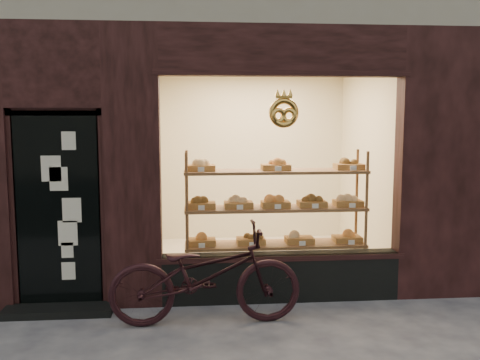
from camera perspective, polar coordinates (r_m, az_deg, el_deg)
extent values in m
cube|color=black|center=(6.27, 4.35, -10.24)|extent=(2.70, 0.25, 0.55)
cube|color=black|center=(6.10, -18.82, -3.11)|extent=(0.90, 0.04, 2.15)
cube|color=black|center=(6.22, -18.78, -13.02)|extent=(1.15, 0.35, 0.08)
torus|color=gold|center=(5.89, 4.69, 7.16)|extent=(0.33, 0.07, 0.33)
cube|color=brown|center=(6.74, 3.73, -11.01)|extent=(2.20, 0.45, 0.04)
cube|color=brown|center=(6.60, 3.76, -6.88)|extent=(2.20, 0.45, 0.03)
cube|color=brown|center=(6.51, 3.79, -3.03)|extent=(2.20, 0.45, 0.04)
cube|color=brown|center=(6.45, 3.83, 0.91)|extent=(2.20, 0.45, 0.04)
cylinder|color=brown|center=(6.27, -5.68, -4.84)|extent=(0.04, 0.04, 1.70)
cylinder|color=brown|center=(6.60, 13.29, -4.39)|extent=(0.04, 0.04, 1.70)
cylinder|color=brown|center=(6.65, -5.65, -4.15)|extent=(0.04, 0.04, 1.70)
cylinder|color=brown|center=(6.97, 12.28, -3.77)|extent=(0.04, 0.04, 1.70)
cube|color=brown|center=(6.51, -4.13, -6.60)|extent=(0.34, 0.24, 0.07)
sphere|color=#CE7743|center=(6.49, -4.14, -5.87)|extent=(0.11, 0.11, 0.11)
cube|color=white|center=(6.33, -4.10, -6.99)|extent=(0.07, 0.01, 0.05)
cube|color=brown|center=(6.55, 1.16, -6.51)|extent=(0.34, 0.24, 0.07)
sphere|color=#513413|center=(6.53, 1.16, -5.78)|extent=(0.11, 0.11, 0.11)
cube|color=white|center=(6.37, 1.34, -6.89)|extent=(0.08, 0.01, 0.05)
cube|color=brown|center=(6.64, 6.34, -6.36)|extent=(0.34, 0.24, 0.07)
sphere|color=#E9B788|center=(6.62, 6.35, -5.64)|extent=(0.11, 0.11, 0.11)
cube|color=white|center=(6.47, 6.67, -6.73)|extent=(0.07, 0.01, 0.05)
cube|color=brown|center=(6.78, 11.34, -6.17)|extent=(0.34, 0.24, 0.07)
sphere|color=#CE7743|center=(6.77, 11.36, -5.47)|extent=(0.11, 0.11, 0.11)
cube|color=white|center=(6.61, 11.80, -6.53)|extent=(0.08, 0.01, 0.05)
cube|color=brown|center=(6.42, -4.17, -2.70)|extent=(0.34, 0.24, 0.07)
sphere|color=#513413|center=(6.41, -4.17, -1.95)|extent=(0.11, 0.11, 0.11)
cube|color=white|center=(6.24, -4.14, -2.98)|extent=(0.07, 0.01, 0.06)
cube|color=brown|center=(6.45, -0.16, -2.64)|extent=(0.34, 0.24, 0.07)
sphere|color=#E9B788|center=(6.43, -0.16, -1.90)|extent=(0.11, 0.11, 0.11)
cube|color=white|center=(6.26, -0.01, -2.92)|extent=(0.07, 0.01, 0.06)
cube|color=brown|center=(6.50, 3.80, -2.58)|extent=(0.34, 0.24, 0.07)
sphere|color=#CE7743|center=(6.49, 3.80, -1.84)|extent=(0.11, 0.11, 0.11)
cube|color=white|center=(6.32, 4.06, -2.85)|extent=(0.07, 0.01, 0.06)
cube|color=brown|center=(6.58, 7.67, -2.50)|extent=(0.34, 0.24, 0.07)
sphere|color=#513413|center=(6.57, 7.68, -1.77)|extent=(0.11, 0.11, 0.11)
cube|color=white|center=(6.41, 8.04, -2.77)|extent=(0.07, 0.01, 0.06)
cube|color=brown|center=(6.70, 11.43, -2.42)|extent=(0.34, 0.24, 0.07)
sphere|color=#E9B788|center=(6.68, 11.45, -1.70)|extent=(0.11, 0.11, 0.11)
cube|color=white|center=(6.52, 11.89, -2.68)|extent=(0.08, 0.01, 0.06)
cube|color=brown|center=(6.36, -4.20, 1.30)|extent=(0.34, 0.24, 0.07)
sphere|color=#E9B788|center=(6.35, -4.21, 2.07)|extent=(0.11, 0.11, 0.11)
cube|color=white|center=(6.18, -4.17, 1.14)|extent=(0.07, 0.01, 0.06)
cube|color=brown|center=(6.44, 3.83, 1.37)|extent=(0.34, 0.24, 0.07)
sphere|color=#CE7743|center=(6.43, 3.84, 2.13)|extent=(0.11, 0.11, 0.11)
cube|color=white|center=(6.26, 4.09, 1.21)|extent=(0.07, 0.01, 0.06)
cube|color=brown|center=(6.64, 11.53, 1.42)|extent=(0.34, 0.24, 0.07)
sphere|color=#513413|center=(6.63, 11.54, 2.15)|extent=(0.11, 0.11, 0.11)
cube|color=white|center=(6.46, 11.99, 1.26)|extent=(0.08, 0.01, 0.06)
imported|color=black|center=(5.52, -3.70, -10.09)|extent=(1.96, 0.73, 1.02)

